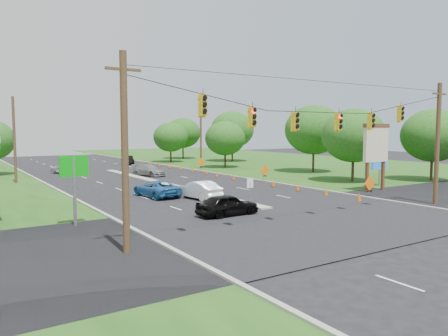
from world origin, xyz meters
TOP-DOWN VIEW (x-y plane):
  - ground at (0.00, 0.00)m, footprint 160.00×160.00m
  - grass_right at (30.00, 20.00)m, footprint 40.00×160.00m
  - cross_street at (0.00, 0.00)m, footprint 160.00×14.00m
  - curb_left at (-10.10, 30.00)m, footprint 0.25×110.00m
  - curb_right at (10.10, 30.00)m, footprint 0.25×110.00m
  - median at (0.00, 21.00)m, footprint 1.00×34.00m
  - median_sign at (0.00, 6.00)m, footprint 0.55×0.06m
  - signal_span at (-0.05, -1.00)m, footprint 25.60×0.32m
  - utility_pole_far_left at (-12.50, 30.00)m, footprint 0.28×0.28m
  - utility_pole_far_right at (12.50, 35.00)m, footprint 0.28×0.28m
  - pylon_sign at (14.31, 6.20)m, footprint 5.90×2.30m
  - cone_0 at (8.35, 3.00)m, footprint 0.32×0.32m
  - cone_1 at (8.35, 6.50)m, footprint 0.32×0.32m
  - cone_2 at (8.35, 10.00)m, footprint 0.32×0.32m
  - cone_3 at (8.35, 13.50)m, footprint 0.32×0.32m
  - cone_4 at (8.35, 17.00)m, footprint 0.32×0.32m
  - cone_5 at (8.35, 20.50)m, footprint 0.32×0.32m
  - cone_6 at (8.35, 24.00)m, footprint 0.32×0.32m
  - cone_7 at (8.95, 27.50)m, footprint 0.32×0.32m
  - cone_8 at (8.95, 31.00)m, footprint 0.32×0.32m
  - cone_9 at (8.95, 34.50)m, footprint 0.32×0.32m
  - cone_10 at (8.95, 38.00)m, footprint 0.32×0.32m
  - cone_11 at (8.95, 41.50)m, footprint 0.32×0.32m
  - cone_12 at (8.95, 45.00)m, footprint 0.32×0.32m
  - work_sign_0 at (10.80, 4.00)m, footprint 1.27×0.58m
  - work_sign_1 at (10.80, 18.00)m, footprint 1.27×0.58m
  - work_sign_2 at (10.80, 32.00)m, footprint 1.27×0.58m
  - tree_7 at (18.00, 12.00)m, footprint 6.72×6.72m
  - tree_8 at (22.00, 22.00)m, footprint 7.56×7.56m
  - tree_9 at (16.00, 34.00)m, footprint 5.88×5.88m
  - tree_10 at (24.00, 44.00)m, footprint 7.56×7.56m
  - tree_11 at (20.00, 55.00)m, footprint 6.72×6.72m
  - tree_12 at (14.00, 48.00)m, footprint 5.88×5.88m
  - tree_13 at (26.00, 8.00)m, footprint 6.72×6.72m
  - black_sedan at (-3.41, 3.81)m, footprint 4.30×1.87m
  - white_sedan at (-1.50, 10.98)m, footprint 2.18×4.61m
  - blue_pickup at (-3.93, 13.85)m, footprint 2.74×5.13m
  - silver_car_far at (2.15, 29.63)m, footprint 3.28×5.03m
  - silver_car_oncoming at (-5.66, 37.88)m, footprint 3.57×4.89m
  - dark_car_receding at (6.26, 47.82)m, footprint 2.43×4.51m

SIDE VIEW (x-z plane):
  - ground at x=0.00m, z-range 0.00..0.00m
  - grass_right at x=30.00m, z-range -0.03..0.03m
  - cross_street at x=0.00m, z-range -0.01..0.01m
  - curb_left at x=-10.10m, z-range -0.08..0.08m
  - curb_right at x=10.10m, z-range -0.08..0.08m
  - median at x=0.00m, z-range -0.09..0.09m
  - cone_0 at x=8.35m, z-range 0.00..0.70m
  - cone_1 at x=8.35m, z-range 0.00..0.70m
  - cone_2 at x=8.35m, z-range 0.00..0.70m
  - cone_3 at x=8.35m, z-range 0.00..0.70m
  - cone_4 at x=8.35m, z-range 0.00..0.70m
  - cone_5 at x=8.35m, z-range 0.00..0.70m
  - cone_6 at x=8.35m, z-range 0.00..0.70m
  - cone_7 at x=8.95m, z-range 0.00..0.70m
  - cone_8 at x=8.95m, z-range 0.00..0.70m
  - cone_9 at x=8.95m, z-range 0.00..0.70m
  - cone_10 at x=8.95m, z-range 0.00..0.70m
  - cone_11 at x=8.95m, z-range 0.00..0.70m
  - cone_12 at x=8.95m, z-range 0.00..0.70m
  - silver_car_far at x=2.15m, z-range 0.00..1.36m
  - blue_pickup at x=-3.93m, z-range 0.00..1.37m
  - dark_car_receding at x=6.26m, z-range 0.00..1.41m
  - black_sedan at x=-3.41m, z-range 0.00..1.44m
  - white_sedan at x=-1.50m, z-range 0.00..1.46m
  - silver_car_oncoming at x=-5.66m, z-range 0.00..1.55m
  - work_sign_0 at x=10.80m, z-range 0.41..1.78m
  - work_sign_1 at x=10.80m, z-range 0.41..1.78m
  - work_sign_2 at x=10.80m, z-range 0.41..1.78m
  - median_sign at x=0.00m, z-range 0.44..2.49m
  - pylon_sign at x=14.31m, z-range 0.94..7.06m
  - tree_9 at x=16.00m, z-range 0.91..7.77m
  - tree_12 at x=14.00m, z-range 0.91..7.77m
  - utility_pole_far_left at x=-12.50m, z-range 0.00..9.00m
  - utility_pole_far_right at x=12.50m, z-range 0.00..9.00m
  - tree_7 at x=18.00m, z-range 1.04..8.88m
  - tree_11 at x=20.00m, z-range 1.04..8.88m
  - tree_13 at x=26.00m, z-range 1.04..8.88m
  - signal_span at x=-0.05m, z-range 0.47..9.47m
  - tree_8 at x=22.00m, z-range 1.17..9.99m
  - tree_10 at x=24.00m, z-range 1.17..9.99m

